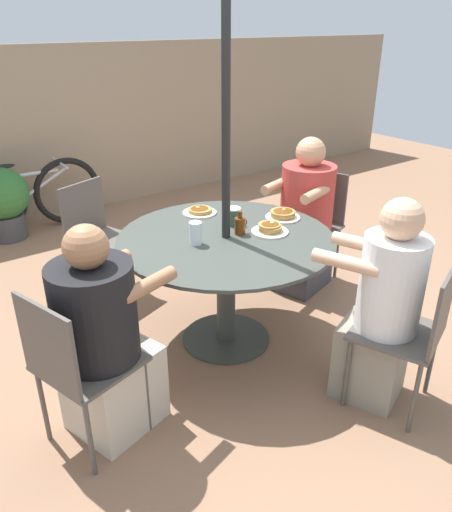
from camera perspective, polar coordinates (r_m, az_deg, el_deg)
name	(u,v)px	position (r m, az deg, el deg)	size (l,w,h in m)	color
ground_plane	(226,338)	(3.32, 0.00, -9.40)	(12.00, 12.00, 0.00)	#8C664C
back_fence	(55,134)	(5.47, -18.94, 13.09)	(10.00, 0.06, 1.69)	gray
patio_table	(226,260)	(3.02, 0.00, -0.44)	(1.30, 1.30, 0.73)	#383D38
umbrella_pole	(226,192)	(2.86, 0.00, 7.34)	(0.05, 0.05, 2.01)	black
patio_chair_north	(414,328)	(2.70, 20.64, -7.70)	(0.53, 0.53, 0.85)	#514C47
diner_north	(382,311)	(2.70, 17.39, -6.06)	(0.47, 0.57, 1.15)	gray
patio_chair_east	(314,219)	(3.94, 10.06, 4.21)	(0.51, 0.51, 0.85)	#514C47
diner_east	(304,223)	(3.79, 8.87, 3.79)	(0.58, 0.50, 1.15)	#3D3D42
patio_chair_south	(97,232)	(3.74, -14.55, 2.63)	(0.53, 0.53, 0.85)	#514C47
patio_chair_west	(75,362)	(2.40, -16.91, -11.56)	(0.51, 0.51, 0.85)	#514C47
diner_west	(104,344)	(2.48, -13.79, -9.70)	(0.59, 0.50, 1.12)	beige
pancake_plate_a	(270,229)	(3.02, 5.05, 3.10)	(0.23, 0.23, 0.07)	silver
pancake_plate_b	(200,211)	(3.33, -3.01, 5.13)	(0.23, 0.23, 0.05)	silver
pancake_plate_c	(283,215)	(3.26, 6.52, 4.70)	(0.23, 0.23, 0.06)	silver
syrup_bottle	(240,225)	(2.98, 1.62, 3.53)	(0.09, 0.07, 0.15)	#602D0F
coffee_cup	(233,216)	(3.12, 0.83, 4.57)	(0.09, 0.09, 0.11)	#33513D
drinking_glass_a	(196,233)	(2.85, -3.50, 2.63)	(0.07, 0.07, 0.13)	silver
bicycle	(30,197)	(5.19, -21.47, 6.32)	(1.41, 0.44, 0.69)	black
potted_shrub	(3,200)	(5.07, -24.15, 5.88)	(0.48, 0.48, 0.68)	#3D3D3F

